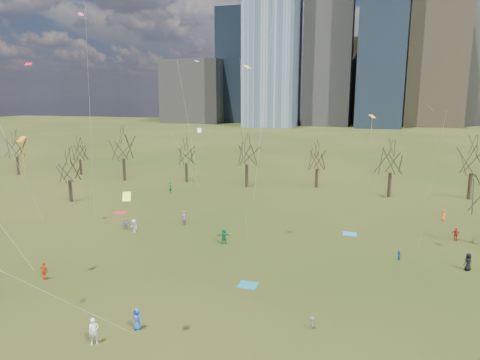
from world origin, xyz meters
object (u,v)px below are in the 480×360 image
(blanket_navy, at_px, (350,234))
(person_0, at_px, (137,319))
(blanket_teal, at_px, (248,285))
(person_4, at_px, (44,271))
(blanket_crimson, at_px, (120,213))
(person_1, at_px, (94,331))

(blanket_navy, height_order, person_0, person_0)
(blanket_teal, height_order, blanket_navy, same)
(blanket_navy, xyz_separation_m, person_4, (-25.51, -20.71, 0.80))
(blanket_navy, distance_m, blanket_crimson, 31.09)
(blanket_navy, relative_size, person_1, 0.88)
(blanket_teal, xyz_separation_m, person_0, (-5.54, -9.03, 0.79))
(blanket_teal, height_order, person_0, person_0)
(blanket_teal, distance_m, blanket_navy, 18.50)
(blanket_navy, distance_m, person_4, 32.86)
(blanket_teal, bearing_deg, person_4, -167.28)
(blanket_teal, distance_m, person_4, 18.07)
(blanket_crimson, bearing_deg, blanket_teal, -36.68)
(blanket_teal, bearing_deg, person_1, -122.87)
(blanket_navy, bearing_deg, person_0, -117.54)
(blanket_crimson, height_order, person_0, person_0)
(person_4, bearing_deg, blanket_navy, -133.86)
(blanket_teal, xyz_separation_m, person_4, (-17.61, -3.98, 0.80))
(blanket_navy, height_order, person_4, person_4)
(person_0, bearing_deg, person_4, 167.36)
(blanket_teal, height_order, blanket_crimson, same)
(blanket_crimson, xyz_separation_m, person_4, (5.58, -21.25, 0.80))
(blanket_navy, xyz_separation_m, blanket_crimson, (-31.08, 0.54, 0.00))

